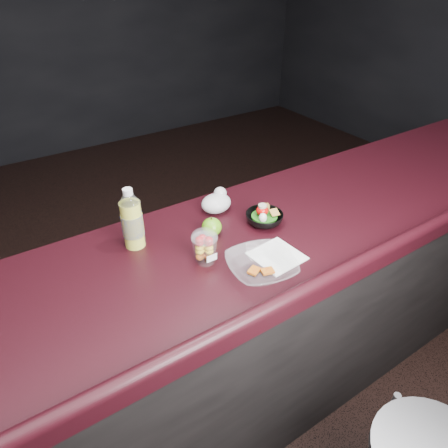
% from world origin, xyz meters
% --- Properties ---
extents(counter, '(4.06, 0.71, 1.02)m').
position_xyz_m(counter, '(0.00, 0.30, 0.51)').
color(counter, black).
rests_on(counter, ground).
extents(lemonade_bottle, '(0.08, 0.08, 0.23)m').
position_xyz_m(lemonade_bottle, '(-0.21, 0.48, 1.12)').
color(lemonade_bottle, yellow).
rests_on(lemonade_bottle, counter).
extents(fruit_cup, '(0.09, 0.09, 0.13)m').
position_xyz_m(fruit_cup, '(-0.05, 0.26, 1.09)').
color(fruit_cup, white).
rests_on(fruit_cup, counter).
extents(green_apple, '(0.08, 0.08, 0.08)m').
position_xyz_m(green_apple, '(0.06, 0.38, 1.05)').
color(green_apple, '#3B8B10').
rests_on(green_apple, counter).
extents(plastic_bag, '(0.13, 0.10, 0.09)m').
position_xyz_m(plastic_bag, '(0.16, 0.52, 1.06)').
color(plastic_bag, silver).
rests_on(plastic_bag, counter).
extents(snack_bowl, '(0.18, 0.18, 0.08)m').
position_xyz_m(snack_bowl, '(0.27, 0.33, 1.05)').
color(snack_bowl, black).
rests_on(snack_bowl, counter).
extents(takeout_bowl, '(0.27, 0.27, 0.05)m').
position_xyz_m(takeout_bowl, '(0.08, 0.10, 1.05)').
color(takeout_bowl, silver).
rests_on(takeout_bowl, counter).
extents(paper_napkin, '(0.17, 0.17, 0.00)m').
position_xyz_m(paper_napkin, '(0.18, 0.14, 1.02)').
color(paper_napkin, white).
rests_on(paper_napkin, counter).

